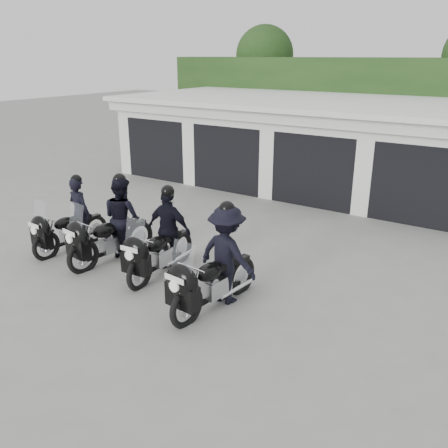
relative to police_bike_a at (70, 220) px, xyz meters
The scene contains 7 objects.
ground 3.53m from the police_bike_a, 14.02° to the left, with size 80.00×80.00×0.00m, color gray.
garage_block 9.53m from the police_bike_a, 69.36° to the left, with size 16.40×6.80×2.96m.
background_vegetation 14.39m from the police_bike_a, 74.86° to the left, with size 20.00×3.90×5.80m.
police_bike_a is the anchor object (origin of this frame).
police_bike_b 1.34m from the police_bike_a, ahead, with size 1.00×2.33×2.03m.
police_bike_c 2.69m from the police_bike_a, ahead, with size 1.10×2.23×1.94m.
police_bike_d 4.46m from the police_bike_a, ahead, with size 1.28×2.34×2.03m.
Camera 1 is at (5.54, -7.58, 4.43)m, focal length 38.00 mm.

